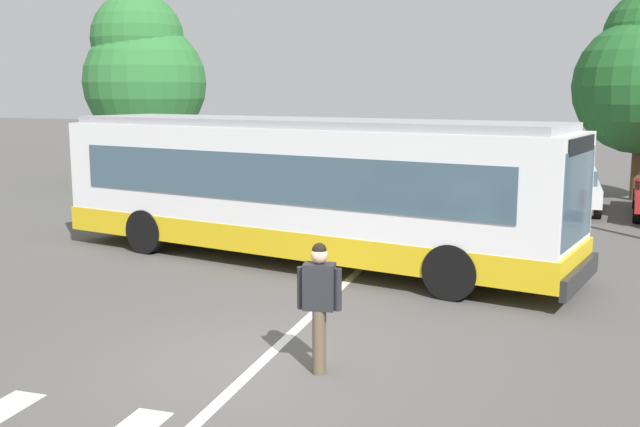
% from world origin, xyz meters
% --- Properties ---
extents(ground_plane, '(160.00, 160.00, 0.00)m').
position_xyz_m(ground_plane, '(0.00, 0.00, 0.00)').
color(ground_plane, '#514F4C').
extents(city_transit_bus, '(11.91, 5.33, 3.06)m').
position_xyz_m(city_transit_bus, '(-1.40, 5.98, 1.59)').
color(city_transit_bus, black).
rests_on(city_transit_bus, ground_plane).
extents(pedestrian_crossing_street, '(0.58, 0.31, 1.72)m').
position_xyz_m(pedestrian_crossing_street, '(0.84, -0.01, 0.97)').
color(pedestrian_crossing_street, brown).
rests_on(pedestrian_crossing_street, ground_plane).
extents(parked_car_teal, '(2.21, 4.64, 1.35)m').
position_xyz_m(parked_car_teal, '(-6.38, 15.03, 0.77)').
color(parked_car_teal, black).
rests_on(parked_car_teal, ground_plane).
extents(parked_car_champagne, '(2.05, 4.59, 1.35)m').
position_xyz_m(parked_car_champagne, '(-3.71, 14.57, 0.77)').
color(parked_car_champagne, black).
rests_on(parked_car_champagne, ground_plane).
extents(parked_car_charcoal, '(2.25, 4.66, 1.35)m').
position_xyz_m(parked_car_charcoal, '(-1.14, 14.57, 0.77)').
color(parked_car_charcoal, black).
rests_on(parked_car_charcoal, ground_plane).
extents(parked_car_black, '(1.92, 4.53, 1.35)m').
position_xyz_m(parked_car_black, '(1.59, 14.28, 0.77)').
color(parked_car_black, black).
rests_on(parked_car_black, ground_plane).
extents(parked_car_white, '(1.93, 4.53, 1.35)m').
position_xyz_m(parked_car_white, '(4.26, 14.99, 0.77)').
color(parked_car_white, black).
rests_on(parked_car_white, ground_plane).
extents(background_tree_left, '(4.91, 4.91, 7.56)m').
position_xyz_m(background_tree_left, '(-12.10, 17.79, 4.51)').
color(background_tree_left, brown).
rests_on(background_tree_left, ground_plane).
extents(lane_center_line, '(0.16, 24.00, 0.01)m').
position_xyz_m(lane_center_line, '(-0.01, 2.00, 0.00)').
color(lane_center_line, silver).
rests_on(lane_center_line, ground_plane).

